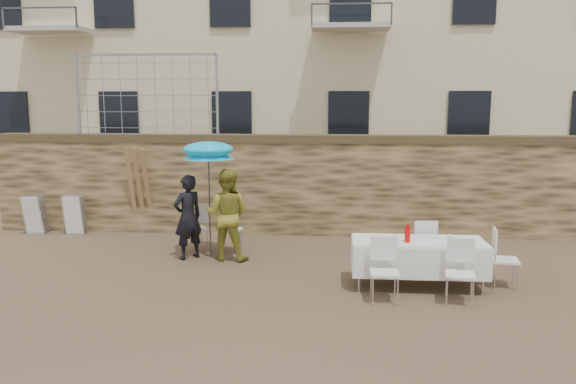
# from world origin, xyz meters

# --- Properties ---
(ground) EXTENTS (80.00, 80.00, 0.00)m
(ground) POSITION_xyz_m (0.00, 0.00, 0.00)
(ground) COLOR brown
(ground) RESTS_ON ground
(stone_wall) EXTENTS (13.00, 0.50, 2.20)m
(stone_wall) POSITION_xyz_m (0.00, 5.00, 1.10)
(stone_wall) COLOR brown
(stone_wall) RESTS_ON ground
(chain_link_fence) EXTENTS (3.20, 0.06, 1.80)m
(chain_link_fence) POSITION_xyz_m (-3.00, 5.00, 3.10)
(chain_link_fence) COLOR gray
(chain_link_fence) RESTS_ON stone_wall
(man_suit) EXTENTS (0.69, 0.69, 1.62)m
(man_suit) POSITION_xyz_m (-1.54, 2.74, 0.81)
(man_suit) COLOR black
(man_suit) RESTS_ON ground
(woman_dress) EXTENTS (0.91, 0.75, 1.73)m
(woman_dress) POSITION_xyz_m (-0.79, 2.74, 0.87)
(woman_dress) COLOR gold
(woman_dress) RESTS_ON ground
(umbrella) EXTENTS (0.99, 0.99, 2.13)m
(umbrella) POSITION_xyz_m (-1.14, 2.84, 2.02)
(umbrella) COLOR #3F3F44
(umbrella) RESTS_ON ground
(couple_chair_left) EXTENTS (0.67, 0.67, 0.96)m
(couple_chair_left) POSITION_xyz_m (-1.54, 3.29, 0.48)
(couple_chair_left) COLOR white
(couple_chair_left) RESTS_ON ground
(couple_chair_right) EXTENTS (0.57, 0.57, 0.96)m
(couple_chair_right) POSITION_xyz_m (-0.84, 3.29, 0.48)
(couple_chair_right) COLOR white
(couple_chair_right) RESTS_ON ground
(banquet_table) EXTENTS (2.10, 0.85, 0.78)m
(banquet_table) POSITION_xyz_m (2.56, 1.39, 0.73)
(banquet_table) COLOR white
(banquet_table) RESTS_ON ground
(soda_bottle) EXTENTS (0.09, 0.09, 0.26)m
(soda_bottle) POSITION_xyz_m (2.36, 1.24, 0.91)
(soda_bottle) COLOR red
(soda_bottle) RESTS_ON banquet_table
(table_chair_front_left) EXTENTS (0.49, 0.49, 0.96)m
(table_chair_front_left) POSITION_xyz_m (1.96, 0.64, 0.48)
(table_chair_front_left) COLOR white
(table_chair_front_left) RESTS_ON ground
(table_chair_front_right) EXTENTS (0.55, 0.55, 0.96)m
(table_chair_front_right) POSITION_xyz_m (3.06, 0.64, 0.48)
(table_chair_front_right) COLOR white
(table_chair_front_right) RESTS_ON ground
(table_chair_back) EXTENTS (0.52, 0.52, 0.96)m
(table_chair_back) POSITION_xyz_m (2.76, 2.19, 0.48)
(table_chair_back) COLOR white
(table_chair_back) RESTS_ON ground
(table_chair_side) EXTENTS (0.54, 0.54, 0.96)m
(table_chair_side) POSITION_xyz_m (3.96, 1.49, 0.48)
(table_chair_side) COLOR white
(table_chair_side) RESTS_ON ground
(chair_stack_left) EXTENTS (0.46, 0.40, 0.92)m
(chair_stack_left) POSITION_xyz_m (-5.50, 4.56, 0.46)
(chair_stack_left) COLOR white
(chair_stack_left) RESTS_ON ground
(chair_stack_right) EXTENTS (0.46, 0.32, 0.92)m
(chair_stack_right) POSITION_xyz_m (-4.60, 4.56, 0.46)
(chair_stack_right) COLOR white
(chair_stack_right) RESTS_ON ground
(wood_planks) EXTENTS (0.70, 0.20, 2.00)m
(wood_planks) POSITION_xyz_m (-3.00, 4.63, 1.00)
(wood_planks) COLOR #A37749
(wood_planks) RESTS_ON ground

